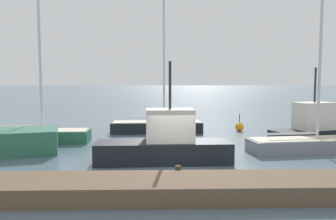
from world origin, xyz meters
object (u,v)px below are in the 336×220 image
Objects in this scene: sailboat_1 at (157,125)px; channel_buoy_1 at (239,127)px; sailboat_2 at (33,134)px; fishing_boat_2 at (316,128)px; sailboat_3 at (308,142)px; fishing_boat_1 at (165,144)px.

sailboat_1 is 6.91m from channel_buoy_1.
sailboat_2 is 19.24m from fishing_boat_2.
sailboat_3 is 8.85m from fishing_boat_1.
channel_buoy_1 is (-4.04, 5.13, -0.59)m from fishing_boat_2.
sailboat_3 is at bearing -75.84° from channel_buoy_1.
fishing_boat_2 is 6.55m from channel_buoy_1.
sailboat_3 reaches higher than fishing_boat_2.
sailboat_3 reaches higher than sailboat_1.
sailboat_2 is at bearing -162.10° from channel_buoy_1.
fishing_boat_2 reaches higher than channel_buoy_1.
fishing_boat_2 is 4.87× the size of channel_buoy_1.
sailboat_2 is 0.94× the size of sailboat_3.
sailboat_1 is 1.56× the size of fishing_boat_1.
sailboat_1 is 9.33m from sailboat_2.
sailboat_1 is at bearing 24.92° from sailboat_2.
fishing_boat_1 is (8.79, -5.84, 0.37)m from sailboat_2.
fishing_boat_2 is (1.94, 3.19, 0.39)m from sailboat_3.
sailboat_2 reaches higher than channel_buoy_1.
fishing_boat_1 is 12.52m from channel_buoy_1.
sailboat_1 is 11.79m from fishing_boat_2.
channel_buoy_1 is (6.87, 0.68, -0.21)m from sailboat_1.
sailboat_2 is at bearing -19.64° from fishing_boat_2.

